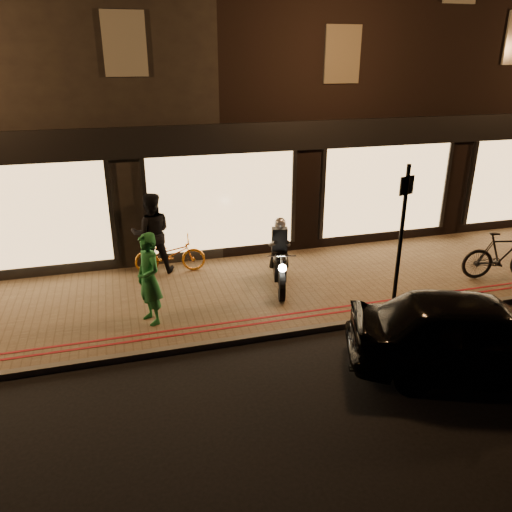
{
  "coord_description": "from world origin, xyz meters",
  "views": [
    {
      "loc": [
        -2.45,
        -7.73,
        4.94
      ],
      "look_at": [
        0.18,
        1.52,
        1.1
      ],
      "focal_mm": 35.0,
      "sensor_mm": 36.0,
      "label": 1
    }
  ],
  "objects_px": {
    "sign_post": "(401,232)",
    "motorcycle": "(280,261)",
    "person_green": "(149,279)",
    "bicycle_gold": "(170,255)",
    "parked_car": "(476,335)"
  },
  "relations": [
    {
      "from": "motorcycle",
      "to": "bicycle_gold",
      "type": "xyz_separation_m",
      "value": [
        -2.26,
        1.5,
        -0.17
      ]
    },
    {
      "from": "person_green",
      "to": "sign_post",
      "type": "bearing_deg",
      "value": 56.57
    },
    {
      "from": "person_green",
      "to": "parked_car",
      "type": "distance_m",
      "value": 5.85
    },
    {
      "from": "motorcycle",
      "to": "sign_post",
      "type": "distance_m",
      "value": 2.76
    },
    {
      "from": "parked_car",
      "to": "person_green",
      "type": "bearing_deg",
      "value": 79.87
    },
    {
      "from": "sign_post",
      "to": "person_green",
      "type": "distance_m",
      "value": 4.92
    },
    {
      "from": "sign_post",
      "to": "parked_car",
      "type": "xyz_separation_m",
      "value": [
        0.24,
        -2.13,
        -1.09
      ]
    },
    {
      "from": "person_green",
      "to": "bicycle_gold",
      "type": "bearing_deg",
      "value": 141.52
    },
    {
      "from": "sign_post",
      "to": "motorcycle",
      "type": "bearing_deg",
      "value": 137.74
    },
    {
      "from": "person_green",
      "to": "parked_car",
      "type": "relative_size",
      "value": 0.44
    },
    {
      "from": "motorcycle",
      "to": "person_green",
      "type": "distance_m",
      "value": 3.04
    },
    {
      "from": "bicycle_gold",
      "to": "person_green",
      "type": "height_order",
      "value": "person_green"
    },
    {
      "from": "sign_post",
      "to": "person_green",
      "type": "xyz_separation_m",
      "value": [
        -4.78,
        0.86,
        -0.77
      ]
    },
    {
      "from": "person_green",
      "to": "motorcycle",
      "type": "bearing_deg",
      "value": 83.09
    },
    {
      "from": "sign_post",
      "to": "parked_car",
      "type": "height_order",
      "value": "sign_post"
    }
  ]
}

